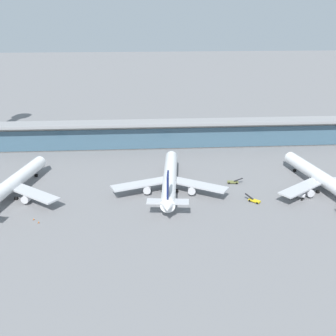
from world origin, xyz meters
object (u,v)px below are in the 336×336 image
object	(u,v)px
safety_cone_alpha	(34,219)
airliner_right_stand	(324,179)
service_truck_under_wing_olive	(233,182)
safety_cone_delta	(39,222)
airliner_centre_stand	(170,179)
service_truck_by_tail_yellow	(254,200)
airliner_left_stand	(10,186)
service_truck_near_nose_olive	(296,194)

from	to	relation	value
safety_cone_alpha	airliner_right_stand	bearing A→B (deg)	8.66
service_truck_under_wing_olive	safety_cone_delta	distance (m)	84.87
airliner_centre_stand	service_truck_by_tail_yellow	size ratio (longest dim) A/B	10.82
airliner_centre_stand	airliner_right_stand	xyz separation A→B (m)	(65.37, -4.89, 0.00)
airliner_right_stand	safety_cone_alpha	bearing A→B (deg)	-171.34
airliner_left_stand	service_truck_by_tail_yellow	bearing A→B (deg)	-6.45
airliner_centre_stand	safety_cone_delta	world-z (taller)	airliner_centre_stand
airliner_right_stand	airliner_left_stand	bearing A→B (deg)	178.94
airliner_left_stand	service_truck_near_nose_olive	bearing A→B (deg)	-4.23
safety_cone_alpha	safety_cone_delta	distance (m)	3.49
airliner_left_stand	airliner_right_stand	bearing A→B (deg)	-1.06
airliner_centre_stand	safety_cone_delta	bearing A→B (deg)	-153.08
airliner_right_stand	safety_cone_alpha	size ratio (longest dim) A/B	91.28
safety_cone_delta	airliner_right_stand	bearing A→B (deg)	10.08
service_truck_under_wing_olive	safety_cone_delta	world-z (taller)	service_truck_under_wing_olive
airliner_centre_stand	safety_cone_alpha	world-z (taller)	airliner_centre_stand
airliner_right_stand	service_truck_by_tail_yellow	world-z (taller)	airliner_right_stand
service_truck_near_nose_olive	airliner_centre_stand	bearing A→B (deg)	167.74
airliner_centre_stand	service_truck_under_wing_olive	bearing A→B (deg)	10.99
airliner_right_stand	service_truck_by_tail_yellow	distance (m)	33.64
safety_cone_delta	service_truck_under_wing_olive	bearing A→B (deg)	21.45
airliner_left_stand	service_truck_under_wing_olive	bearing A→B (deg)	4.86
airliner_left_stand	airliner_centre_stand	world-z (taller)	same
service_truck_by_tail_yellow	safety_cone_alpha	xyz separation A→B (m)	(-85.60, -9.13, -0.49)
airliner_centre_stand	safety_cone_delta	size ratio (longest dim) A/B	91.63
service_truck_under_wing_olive	safety_cone_alpha	xyz separation A→B (m)	(-81.35, -28.46, -0.49)
airliner_left_stand	safety_cone_delta	distance (m)	28.51
airliner_centre_stand	safety_cone_alpha	size ratio (longest dim) A/B	91.63
safety_cone_alpha	service_truck_near_nose_olive	bearing A→B (deg)	6.43
airliner_left_stand	safety_cone_alpha	distance (m)	25.12
service_truck_near_nose_olive	safety_cone_alpha	xyz separation A→B (m)	(-103.67, -11.69, -1.39)
service_truck_by_tail_yellow	safety_cone_alpha	bearing A→B (deg)	-173.91
service_truck_under_wing_olive	safety_cone_alpha	size ratio (longest dim) A/B	9.88
airliner_centre_stand	service_truck_by_tail_yellow	xyz separation A→B (m)	(33.22, -13.70, -4.57)
airliner_right_stand	safety_cone_delta	distance (m)	117.31
airliner_right_stand	safety_cone_delta	xyz separation A→B (m)	(-115.40, -20.51, -5.06)
service_truck_under_wing_olive	service_truck_by_tail_yellow	world-z (taller)	same
safety_cone_delta	service_truck_near_nose_olive	bearing A→B (deg)	8.01
airliner_left_stand	safety_cone_alpha	xyz separation A→B (m)	(13.80, -20.37, -5.06)
airliner_centre_stand	service_truck_by_tail_yellow	world-z (taller)	airliner_centre_stand
airliner_left_stand	airliner_centre_stand	bearing A→B (deg)	2.13
service_truck_near_nose_olive	service_truck_under_wing_olive	size ratio (longest dim) A/B	1.21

